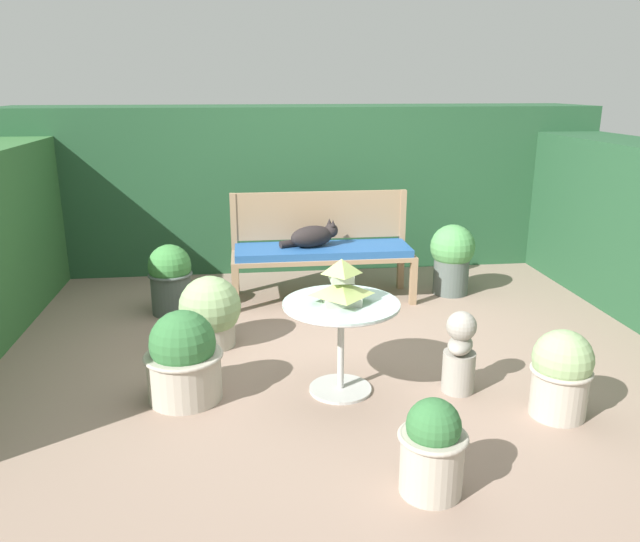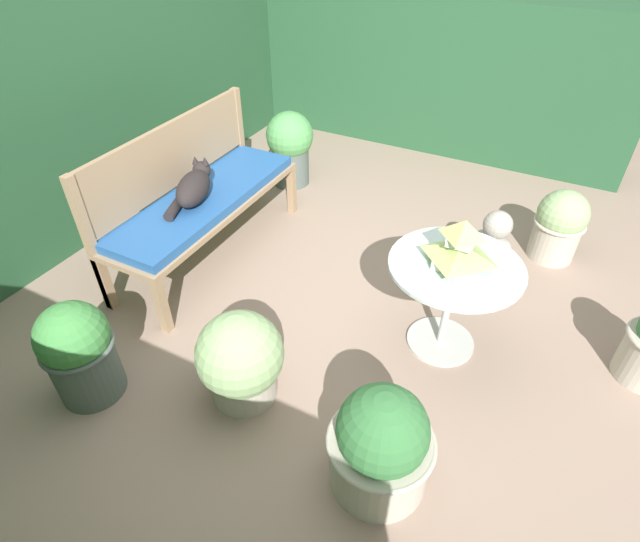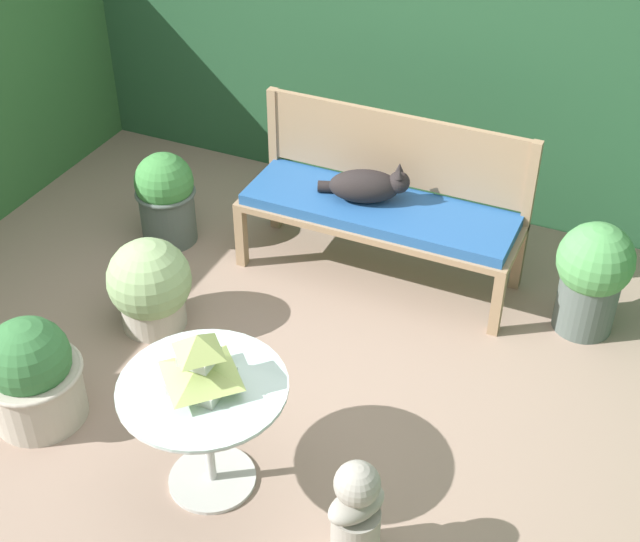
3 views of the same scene
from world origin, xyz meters
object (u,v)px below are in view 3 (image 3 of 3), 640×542
(garden_bench, at_px, (379,215))
(patio_table, at_px, (205,407))
(potted_plant_hedge_corner, at_px, (166,197))
(cat, at_px, (367,186))
(potted_plant_bench_left, at_px, (592,275))
(garden_bust, at_px, (356,513))
(potted_plant_table_far, at_px, (150,286))
(potted_plant_table_near, at_px, (32,375))
(pagoda_birdhouse, at_px, (200,364))

(garden_bench, relative_size, patio_table, 2.23)
(potted_plant_hedge_corner, bearing_deg, cat, 8.91)
(patio_table, bearing_deg, potted_plant_bench_left, 53.69)
(garden_bust, relative_size, potted_plant_bench_left, 0.82)
(potted_plant_hedge_corner, bearing_deg, potted_plant_table_far, -63.92)
(garden_bench, relative_size, cat, 3.02)
(potted_plant_table_near, bearing_deg, cat, 60.48)
(garden_bench, xyz_separation_m, potted_plant_table_near, (-1.12, -1.82, -0.17))
(garden_bench, height_order, garden_bust, garden_bust)
(garden_bench, xyz_separation_m, cat, (-0.09, 0.01, 0.17))
(pagoda_birdhouse, relative_size, potted_plant_table_near, 0.52)
(garden_bust, height_order, potted_plant_table_near, potted_plant_table_near)
(potted_plant_table_near, bearing_deg, potted_plant_table_far, 81.45)
(patio_table, bearing_deg, potted_plant_table_near, 179.18)
(garden_bust, bearing_deg, patio_table, 112.50)
(patio_table, height_order, potted_plant_hedge_corner, potted_plant_hedge_corner)
(patio_table, distance_m, potted_plant_hedge_corner, 2.08)
(pagoda_birdhouse, bearing_deg, cat, 89.16)
(potted_plant_table_near, bearing_deg, potted_plant_hedge_corner, 98.69)
(potted_plant_bench_left, distance_m, potted_plant_table_near, 3.02)
(patio_table, height_order, potted_plant_bench_left, potted_plant_bench_left)
(pagoda_birdhouse, distance_m, potted_plant_table_far, 1.33)
(patio_table, relative_size, garden_bust, 1.36)
(garden_bust, bearing_deg, cat, 50.73)
(potted_plant_table_far, bearing_deg, pagoda_birdhouse, -44.69)
(pagoda_birdhouse, distance_m, potted_plant_table_near, 1.11)
(cat, distance_m, garden_bust, 2.11)
(garden_bust, xyz_separation_m, potted_plant_hedge_corner, (-2.03, 1.75, 0.05))
(cat, bearing_deg, potted_plant_hedge_corner, 169.22)
(cat, relative_size, potted_plant_table_near, 0.93)
(cat, xyz_separation_m, potted_plant_table_far, (-0.91, -0.98, -0.35))
(pagoda_birdhouse, bearing_deg, garden_bench, 86.47)
(pagoda_birdhouse, relative_size, potted_plant_bench_left, 0.46)
(garden_bench, distance_m, pagoda_birdhouse, 1.87)
(potted_plant_bench_left, relative_size, potted_plant_table_far, 1.23)
(cat, relative_size, pagoda_birdhouse, 1.79)
(patio_table, bearing_deg, pagoda_birdhouse, 0.00)
(pagoda_birdhouse, relative_size, garden_bust, 0.56)
(garden_bench, relative_size, potted_plant_table_near, 2.81)
(potted_plant_hedge_corner, height_order, potted_plant_table_far, potted_plant_hedge_corner)
(potted_plant_hedge_corner, relative_size, potted_plant_bench_left, 0.91)
(cat, relative_size, potted_plant_hedge_corner, 0.89)
(garden_bench, bearing_deg, potted_plant_hedge_corner, -172.09)
(cat, xyz_separation_m, pagoda_birdhouse, (-0.03, -1.85, 0.13))
(potted_plant_bench_left, bearing_deg, pagoda_birdhouse, -126.31)
(potted_plant_table_far, bearing_deg, patio_table, -44.69)
(garden_bench, relative_size, potted_plant_table_far, 3.03)
(potted_plant_hedge_corner, bearing_deg, potted_plant_table_near, -81.31)
(cat, height_order, potted_plant_hedge_corner, cat)
(potted_plant_hedge_corner, distance_m, potted_plant_table_far, 0.86)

